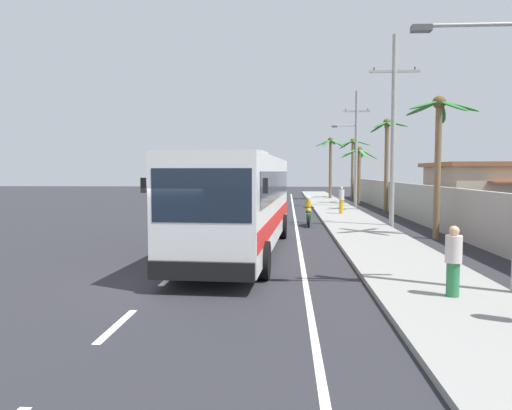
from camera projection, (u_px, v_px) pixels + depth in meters
The scene contains 15 objects.
ground_plane at pixel (163, 284), 12.44m from camera, with size 160.00×160.00×0.00m, color #28282D.
sidewalk_kerb at pixel (366, 234), 21.95m from camera, with size 3.20×90.00×0.14m, color gray.
lane_markings at pixel (272, 224), 26.58m from camera, with size 3.83×71.00×0.01m.
boundary_wall at pixel (426, 206), 25.62m from camera, with size 0.24×60.00×2.17m, color #9E998E.
coach_bus_foreground at pixel (241, 199), 17.26m from camera, with size 3.50×12.61×3.67m.
motorcycle_beside_bus at pixel (308, 214), 25.59m from camera, with size 0.56×1.96×1.61m.
pedestrian_midwalk at pixel (453, 260), 10.60m from camera, with size 0.36×0.36×1.57m.
pedestrian_far_walk at pixel (341, 199), 31.53m from camera, with size 0.36×0.36×1.77m.
utility_pole_mid at pixel (393, 129), 24.48m from camera, with size 2.54×0.24×9.77m.
utility_pole_far at pixel (355, 146), 38.33m from camera, with size 3.03×0.24×9.26m.
palm_nearest at pixel (387, 146), 33.96m from camera, with size 2.64×2.82×6.62m.
palm_second at pixel (359, 164), 41.59m from camera, with size 3.30×3.44×5.08m.
palm_third at pixel (353, 154), 50.83m from camera, with size 3.35×3.60×6.40m.
palm_fourth at pixel (330, 155), 49.41m from camera, with size 3.11×3.21×6.41m.
palm_farthest at pixel (439, 135), 20.41m from camera, with size 3.13×2.89×6.09m.
Camera 1 is at (3.19, -12.09, 2.90)m, focal length 33.81 mm.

